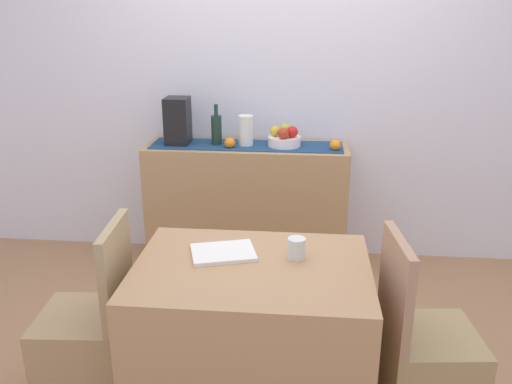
{
  "coord_description": "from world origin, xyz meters",
  "views": [
    {
      "loc": [
        0.2,
        -2.63,
        1.8
      ],
      "look_at": [
        -0.08,
        0.35,
        0.75
      ],
      "focal_mm": 37.57,
      "sensor_mm": 36.0,
      "label": 1
    }
  ],
  "objects_px": {
    "dining_table": "(252,339)",
    "chair_by_corner": "(424,369)",
    "fruit_bowl": "(284,141)",
    "chair_near_window": "(89,348)",
    "wine_bottle": "(216,129)",
    "coffee_cup": "(297,248)",
    "ceramic_vase": "(246,131)",
    "open_book": "(223,253)",
    "coffee_maker": "(178,121)",
    "sideboard_console": "(247,206)"
  },
  "relations": [
    {
      "from": "dining_table",
      "to": "chair_by_corner",
      "type": "height_order",
      "value": "chair_by_corner"
    },
    {
      "from": "fruit_bowl",
      "to": "chair_near_window",
      "type": "height_order",
      "value": "fruit_bowl"
    },
    {
      "from": "wine_bottle",
      "to": "dining_table",
      "type": "xyz_separation_m",
      "value": [
        0.4,
        -1.49,
        -0.62
      ]
    },
    {
      "from": "coffee_cup",
      "to": "chair_by_corner",
      "type": "xyz_separation_m",
      "value": [
        0.59,
        -0.1,
        -0.52
      ]
    },
    {
      "from": "fruit_bowl",
      "to": "ceramic_vase",
      "type": "relative_size",
      "value": 1.06
    },
    {
      "from": "ceramic_vase",
      "to": "open_book",
      "type": "height_order",
      "value": "ceramic_vase"
    },
    {
      "from": "coffee_maker",
      "to": "open_book",
      "type": "relative_size",
      "value": 1.15
    },
    {
      "from": "fruit_bowl",
      "to": "wine_bottle",
      "type": "relative_size",
      "value": 0.78
    },
    {
      "from": "sideboard_console",
      "to": "fruit_bowl",
      "type": "relative_size",
      "value": 6.29
    },
    {
      "from": "fruit_bowl",
      "to": "dining_table",
      "type": "xyz_separation_m",
      "value": [
        -0.07,
        -1.49,
        -0.55
      ]
    },
    {
      "from": "ceramic_vase",
      "to": "dining_table",
      "type": "bearing_deg",
      "value": -82.55
    },
    {
      "from": "ceramic_vase",
      "to": "open_book",
      "type": "bearing_deg",
      "value": -87.69
    },
    {
      "from": "dining_table",
      "to": "chair_near_window",
      "type": "xyz_separation_m",
      "value": [
        -0.77,
        0.0,
        -0.1
      ]
    },
    {
      "from": "sideboard_console",
      "to": "coffee_cup",
      "type": "bearing_deg",
      "value": -74.88
    },
    {
      "from": "dining_table",
      "to": "chair_near_window",
      "type": "height_order",
      "value": "chair_near_window"
    },
    {
      "from": "open_book",
      "to": "chair_by_corner",
      "type": "xyz_separation_m",
      "value": [
        0.91,
        -0.1,
        -0.48
      ]
    },
    {
      "from": "sideboard_console",
      "to": "coffee_maker",
      "type": "relative_size",
      "value": 4.31
    },
    {
      "from": "fruit_bowl",
      "to": "chair_by_corner",
      "type": "xyz_separation_m",
      "value": [
        0.71,
        -1.5,
        -0.66
      ]
    },
    {
      "from": "open_book",
      "to": "coffee_cup",
      "type": "distance_m",
      "value": 0.33
    },
    {
      "from": "chair_by_corner",
      "to": "coffee_maker",
      "type": "bearing_deg",
      "value": 133.89
    },
    {
      "from": "wine_bottle",
      "to": "chair_near_window",
      "type": "xyz_separation_m",
      "value": [
        -0.38,
        -1.49,
        -0.73
      ]
    },
    {
      "from": "coffee_maker",
      "to": "chair_near_window",
      "type": "xyz_separation_m",
      "value": [
        -0.11,
        -1.49,
        -0.78
      ]
    },
    {
      "from": "fruit_bowl",
      "to": "ceramic_vase",
      "type": "bearing_deg",
      "value": 180.0
    },
    {
      "from": "fruit_bowl",
      "to": "coffee_cup",
      "type": "xyz_separation_m",
      "value": [
        0.12,
        -1.4,
        -0.14
      ]
    },
    {
      "from": "sideboard_console",
      "to": "dining_table",
      "type": "xyz_separation_m",
      "value": [
        0.19,
        -1.49,
        -0.07
      ]
    },
    {
      "from": "coffee_maker",
      "to": "chair_by_corner",
      "type": "height_order",
      "value": "coffee_maker"
    },
    {
      "from": "coffee_cup",
      "to": "chair_near_window",
      "type": "bearing_deg",
      "value": -174.52
    },
    {
      "from": "open_book",
      "to": "chair_by_corner",
      "type": "relative_size",
      "value": 0.31
    },
    {
      "from": "sideboard_console",
      "to": "dining_table",
      "type": "bearing_deg",
      "value": -82.78
    },
    {
      "from": "chair_near_window",
      "to": "coffee_maker",
      "type": "bearing_deg",
      "value": 85.79
    },
    {
      "from": "ceramic_vase",
      "to": "dining_table",
      "type": "relative_size",
      "value": 0.2
    },
    {
      "from": "wine_bottle",
      "to": "chair_near_window",
      "type": "relative_size",
      "value": 0.31
    },
    {
      "from": "dining_table",
      "to": "chair_by_corner",
      "type": "xyz_separation_m",
      "value": [
        0.77,
        -0.0,
        -0.1
      ]
    },
    {
      "from": "fruit_bowl",
      "to": "coffee_maker",
      "type": "height_order",
      "value": "coffee_maker"
    },
    {
      "from": "coffee_cup",
      "to": "wine_bottle",
      "type": "bearing_deg",
      "value": 112.69
    },
    {
      "from": "dining_table",
      "to": "coffee_maker",
      "type": "bearing_deg",
      "value": 113.97
    },
    {
      "from": "ceramic_vase",
      "to": "dining_table",
      "type": "distance_m",
      "value": 1.63
    },
    {
      "from": "sideboard_console",
      "to": "ceramic_vase",
      "type": "relative_size",
      "value": 6.67
    },
    {
      "from": "chair_near_window",
      "to": "chair_by_corner",
      "type": "xyz_separation_m",
      "value": [
        1.55,
        -0.0,
        0.0
      ]
    },
    {
      "from": "wine_bottle",
      "to": "coffee_cup",
      "type": "bearing_deg",
      "value": -67.31
    },
    {
      "from": "dining_table",
      "to": "open_book",
      "type": "xyz_separation_m",
      "value": [
        -0.14,
        0.1,
        0.38
      ]
    },
    {
      "from": "coffee_maker",
      "to": "wine_bottle",
      "type": "bearing_deg",
      "value": 0.0
    },
    {
      "from": "ceramic_vase",
      "to": "chair_near_window",
      "type": "distance_m",
      "value": 1.76
    },
    {
      "from": "sideboard_console",
      "to": "wine_bottle",
      "type": "relative_size",
      "value": 4.94
    },
    {
      "from": "dining_table",
      "to": "coffee_cup",
      "type": "distance_m",
      "value": 0.47
    },
    {
      "from": "fruit_bowl",
      "to": "chair_by_corner",
      "type": "height_order",
      "value": "fruit_bowl"
    },
    {
      "from": "coffee_maker",
      "to": "ceramic_vase",
      "type": "xyz_separation_m",
      "value": [
        0.47,
        0.0,
        -0.06
      ]
    },
    {
      "from": "chair_by_corner",
      "to": "dining_table",
      "type": "bearing_deg",
      "value": 179.87
    },
    {
      "from": "coffee_cup",
      "to": "dining_table",
      "type": "bearing_deg",
      "value": -153.7
    },
    {
      "from": "chair_by_corner",
      "to": "coffee_cup",
      "type": "bearing_deg",
      "value": 170.75
    }
  ]
}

